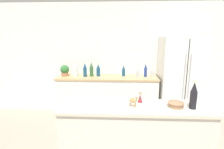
{
  "coord_description": "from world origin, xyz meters",
  "views": [
    {
      "loc": [
        -0.14,
        -1.36,
        1.76
      ],
      "look_at": [
        -0.28,
        1.45,
        1.18
      ],
      "focal_mm": 28.0,
      "sensor_mm": 36.0,
      "label": 1
    }
  ],
  "objects": [
    {
      "name": "bar_counter",
      "position": [
        0.03,
        0.52,
        0.5
      ],
      "size": [
        1.72,
        0.47,
        1.01
      ],
      "color": "beige",
      "rests_on": "ground_plane"
    },
    {
      "name": "refrigerator",
      "position": [
        1.14,
        2.34,
        0.9
      ],
      "size": [
        0.87,
        0.72,
        1.79
      ],
      "color": "white",
      "rests_on": "ground_plane"
    },
    {
      "name": "back_bottle_2",
      "position": [
        -0.07,
        2.47,
        1.05
      ],
      "size": [
        0.07,
        0.07,
        0.25
      ],
      "color": "navy",
      "rests_on": "back_counter"
    },
    {
      "name": "back_bottle_0",
      "position": [
        -0.78,
        2.42,
        1.09
      ],
      "size": [
        0.08,
        0.08,
        0.32
      ],
      "color": "#2D6033",
      "rests_on": "back_counter"
    },
    {
      "name": "back_bottle_1",
      "position": [
        0.41,
        2.42,
        1.08
      ],
      "size": [
        0.06,
        0.06,
        0.3
      ],
      "color": "navy",
      "rests_on": "back_counter"
    },
    {
      "name": "wine_bottle",
      "position": [
        0.65,
        0.48,
        1.15
      ],
      "size": [
        0.07,
        0.07,
        0.31
      ],
      "color": "black",
      "rests_on": "bar_counter"
    },
    {
      "name": "wise_man_figurine_blue",
      "position": [
        0.1,
        0.64,
        1.06
      ],
      "size": [
        0.06,
        0.06,
        0.14
      ],
      "color": "maroon",
      "rests_on": "bar_counter"
    },
    {
      "name": "fruit_bowl",
      "position": [
        0.48,
        0.52,
        1.04
      ],
      "size": [
        0.18,
        0.18,
        0.05
      ],
      "color": "#8C6647",
      "rests_on": "bar_counter"
    },
    {
      "name": "wall_back",
      "position": [
        0.0,
        2.73,
        1.27
      ],
      "size": [
        8.0,
        0.06,
        2.55
      ],
      "color": "white",
      "rests_on": "ground_plane"
    },
    {
      "name": "camel_figurine",
      "position": [
        0.0,
        0.49,
        1.08
      ],
      "size": [
        0.1,
        0.09,
        0.13
      ],
      "color": "#A87F4C",
      "rests_on": "bar_counter"
    },
    {
      "name": "back_bottle_5",
      "position": [
        0.55,
        2.36,
        1.05
      ],
      "size": [
        0.06,
        0.06,
        0.25
      ],
      "color": "#B2B7BC",
      "rests_on": "back_counter"
    },
    {
      "name": "potted_plant",
      "position": [
        -1.38,
        2.41,
        1.06
      ],
      "size": [
        0.19,
        0.19,
        0.25
      ],
      "color": "#9E6B47",
      "rests_on": "back_counter"
    },
    {
      "name": "back_bottle_3",
      "position": [
        0.23,
        2.33,
        1.05
      ],
      "size": [
        0.07,
        0.07,
        0.25
      ],
      "color": "#B2B7BC",
      "rests_on": "back_counter"
    },
    {
      "name": "back_bottle_4",
      "position": [
        -0.92,
        2.37,
        1.08
      ],
      "size": [
        0.08,
        0.08,
        0.31
      ],
      "color": "navy",
      "rests_on": "back_counter"
    },
    {
      "name": "back_bottle_6",
      "position": [
        -0.63,
        2.43,
        1.07
      ],
      "size": [
        0.08,
        0.08,
        0.28
      ],
      "color": "navy",
      "rests_on": "back_counter"
    },
    {
      "name": "back_counter",
      "position": [
        -0.43,
        2.4,
        0.47
      ],
      "size": [
        2.19,
        0.63,
        0.93
      ],
      "color": "silver",
      "rests_on": "ground_plane"
    },
    {
      "name": "paper_towel_roll",
      "position": [
        -1.15,
        2.41,
        1.05
      ],
      "size": [
        0.12,
        0.12,
        0.23
      ],
      "color": "white",
      "rests_on": "back_counter"
    }
  ]
}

